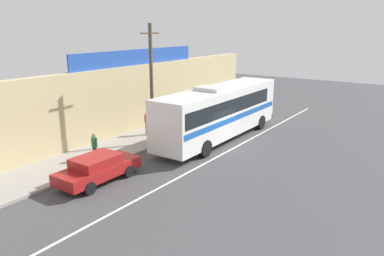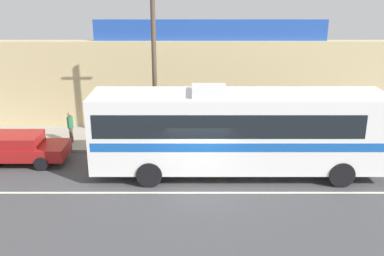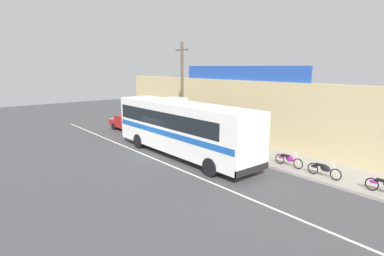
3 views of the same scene
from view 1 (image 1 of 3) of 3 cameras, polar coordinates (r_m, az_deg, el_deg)
name	(u,v)px [view 1 (image 1 of 3)]	position (r m, az deg, el deg)	size (l,w,h in m)	color
ground_plane	(219,148)	(24.20, 4.15, -2.99)	(70.00, 70.00, 0.00)	#444447
sidewalk_slab	(157,134)	(27.07, -5.34, -0.88)	(30.00, 3.60, 0.14)	gray
storefront_facade	(133,99)	(27.93, -8.85, 4.42)	(30.00, 0.70, 4.80)	tan
storefront_billboard	(139,57)	(28.06, -8.09, 10.58)	(12.34, 0.12, 1.10)	#234CAD
road_center_stripe	(230,150)	(23.82, 5.81, -3.32)	(30.00, 0.14, 0.01)	silver
intercity_bus	(219,110)	(25.42, 4.13, 2.73)	(12.05, 2.68, 3.78)	white
parked_car	(98,168)	(19.34, -14.04, -5.86)	(4.40, 1.83, 1.37)	maroon
utility_pole	(151,83)	(23.86, -6.15, 6.73)	(1.60, 0.22, 7.57)	brown
motorcycle_red	(223,110)	(32.44, 4.75, 2.74)	(1.83, 0.56, 0.94)	black
motorcycle_purple	(251,101)	(36.89, 8.94, 4.13)	(1.95, 0.56, 0.94)	black
motorcycle_orange	(237,106)	(34.27, 6.75, 3.36)	(1.87, 0.56, 0.94)	black
pedestrian_far_left	(94,145)	(22.03, -14.54, -2.46)	(0.30, 0.48, 1.56)	brown
pedestrian_far_right	(147,121)	(26.45, -6.80, 1.03)	(0.30, 0.48, 1.67)	brown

